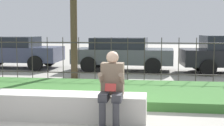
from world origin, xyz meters
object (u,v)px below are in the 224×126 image
(stone_bench, at_px, (64,107))
(person_seated_reader, at_px, (112,86))
(car_parked_left, at_px, (14,51))
(car_parked_center, at_px, (122,53))

(stone_bench, distance_m, person_seated_reader, 1.10)
(stone_bench, relative_size, car_parked_left, 0.76)
(car_parked_center, bearing_deg, car_parked_left, 179.14)
(stone_bench, xyz_separation_m, car_parked_left, (-4.33, 7.20, 0.51))
(person_seated_reader, height_order, car_parked_left, car_parked_left)
(person_seated_reader, xyz_separation_m, car_parked_left, (-5.26, 7.53, 0.02))
(stone_bench, relative_size, person_seated_reader, 2.37)
(person_seated_reader, bearing_deg, car_parked_left, 124.92)
(stone_bench, distance_m, car_parked_left, 8.41)
(stone_bench, height_order, car_parked_center, car_parked_center)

